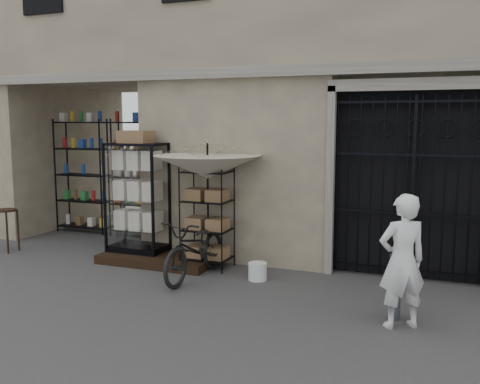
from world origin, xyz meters
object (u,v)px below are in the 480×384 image
at_px(display_cabinet, 137,203).
at_px(white_bucket, 258,271).
at_px(bicycle, 196,278).
at_px(shopkeeper, 399,327).
at_px(wire_rack, 207,218).
at_px(steel_bollard, 395,287).
at_px(wooden_stool, 7,229).
at_px(market_umbrella, 207,161).

distance_m(display_cabinet, white_bucket, 2.60).
height_order(display_cabinet, bicycle, display_cabinet).
bearing_deg(shopkeeper, white_bucket, -59.96).
bearing_deg(display_cabinet, wire_rack, -23.84).
relative_size(bicycle, steel_bollard, 2.20).
xyz_separation_m(display_cabinet, wooden_stool, (-2.62, -0.42, -0.59)).
bearing_deg(bicycle, wooden_stool, 178.84).
distance_m(market_umbrella, wooden_stool, 4.28).
xyz_separation_m(market_umbrella, bicycle, (0.05, -0.57, -1.81)).
bearing_deg(steel_bollard, wire_rack, 157.72).
distance_m(steel_bollard, shopkeeper, 0.49).
xyz_separation_m(market_umbrella, steel_bollard, (3.14, -1.25, -1.40)).
distance_m(market_umbrella, bicycle, 1.90).
distance_m(market_umbrella, white_bucket, 1.98).
bearing_deg(steel_bollard, display_cabinet, 163.53).
height_order(display_cabinet, wooden_stool, display_cabinet).
height_order(display_cabinet, steel_bollard, display_cabinet).
bearing_deg(market_umbrella, shopkeeper, -24.82).
bearing_deg(white_bucket, steel_bollard, -23.38).
distance_m(wire_rack, shopkeeper, 3.70).
distance_m(wire_rack, market_umbrella, 0.97).
distance_m(market_umbrella, steel_bollard, 3.65).
height_order(wire_rack, white_bucket, wire_rack).
relative_size(bicycle, shopkeeper, 1.13).
bearing_deg(market_umbrella, display_cabinet, 176.24).
xyz_separation_m(wooden_stool, shopkeeper, (7.26, -1.17, -0.43)).
relative_size(wire_rack, bicycle, 0.94).
bearing_deg(wooden_stool, market_umbrella, 4.58).
distance_m(wooden_stool, shopkeeper, 7.37).
xyz_separation_m(display_cabinet, shopkeeper, (4.64, -1.59, -1.02)).
bearing_deg(market_umbrella, bicycle, -84.64).
xyz_separation_m(market_umbrella, wooden_stool, (-4.03, -0.32, -1.39)).
bearing_deg(steel_bollard, shopkeeper, -69.40).
bearing_deg(wooden_stool, shopkeeper, -9.15).
bearing_deg(wooden_stool, bicycle, -3.51).
distance_m(display_cabinet, wire_rack, 1.39).
relative_size(wire_rack, market_umbrella, 0.69).
xyz_separation_m(wire_rack, wooden_stool, (-4.00, -0.37, -0.42)).
bearing_deg(wire_rack, wooden_stool, -164.08).
xyz_separation_m(wire_rack, white_bucket, (1.03, -0.37, -0.71)).
xyz_separation_m(display_cabinet, white_bucket, (2.41, -0.42, -0.88)).
relative_size(market_umbrella, wooden_stool, 3.11).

